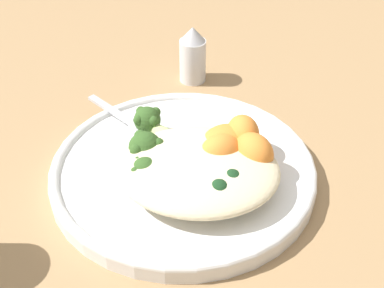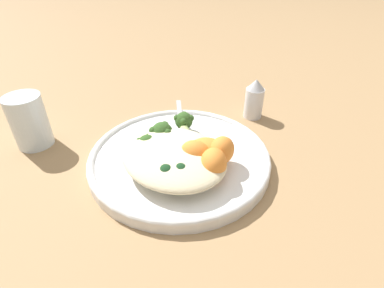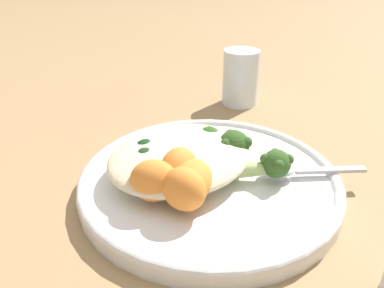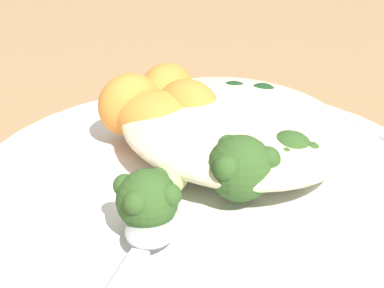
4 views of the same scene
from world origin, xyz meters
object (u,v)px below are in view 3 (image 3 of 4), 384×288
at_px(plate, 209,180).
at_px(broccoli_stalk_2, 207,144).
at_px(kale_tuft, 149,157).
at_px(quinoa_mound, 180,156).
at_px(sweet_potato_chunk_0, 184,189).
at_px(broccoli_stalk_1, 229,148).
at_px(broccoli_stalk_0, 255,166).
at_px(sweet_potato_chunk_3, 179,167).
at_px(sweet_potato_chunk_2, 189,178).
at_px(water_glass, 241,78).
at_px(sweet_potato_chunk_1, 154,180).
at_px(broccoli_stalk_3, 181,151).
at_px(spoon, 291,170).

xyz_separation_m(plate, broccoli_stalk_2, (0.03, 0.03, 0.02)).
bearing_deg(kale_tuft, broccoli_stalk_2, -16.23).
height_order(quinoa_mound, sweet_potato_chunk_0, sweet_potato_chunk_0).
xyz_separation_m(quinoa_mound, broccoli_stalk_1, (0.05, -0.03, 0.00)).
xyz_separation_m(quinoa_mound, broccoli_stalk_0, (0.05, -0.07, -0.00)).
xyz_separation_m(broccoli_stalk_0, sweet_potato_chunk_3, (-0.07, 0.04, 0.01)).
bearing_deg(plate, sweet_potato_chunk_2, -162.16).
distance_m(sweet_potato_chunk_2, water_glass, 0.31).
distance_m(broccoli_stalk_1, kale_tuft, 0.09).
bearing_deg(broccoli_stalk_2, sweet_potato_chunk_1, 166.08).
bearing_deg(water_glass, broccoli_stalk_3, -155.12).
height_order(sweet_potato_chunk_2, sweet_potato_chunk_3, sweet_potato_chunk_3).
bearing_deg(quinoa_mound, water_glass, 26.56).
distance_m(broccoli_stalk_1, sweet_potato_chunk_3, 0.07).
xyz_separation_m(broccoli_stalk_1, water_glass, (0.19, 0.15, 0.01)).
relative_size(broccoli_stalk_3, water_glass, 0.80).
height_order(sweet_potato_chunk_2, water_glass, water_glass).
xyz_separation_m(broccoli_stalk_2, broccoli_stalk_3, (-0.03, 0.01, -0.00)).
height_order(broccoli_stalk_0, broccoli_stalk_3, broccoli_stalk_0).
relative_size(broccoli_stalk_1, kale_tuft, 2.21).
bearing_deg(sweet_potato_chunk_0, sweet_potato_chunk_1, 111.26).
distance_m(quinoa_mound, broccoli_stalk_0, 0.08).
distance_m(sweet_potato_chunk_2, spoon, 0.12).
height_order(broccoli_stalk_2, broccoli_stalk_3, broccoli_stalk_2).
height_order(broccoli_stalk_3, water_glass, water_glass).
height_order(broccoli_stalk_0, sweet_potato_chunk_2, sweet_potato_chunk_2).
distance_m(broccoli_stalk_1, spoon, 0.07).
height_order(plate, broccoli_stalk_1, broccoli_stalk_1).
bearing_deg(broccoli_stalk_0, sweet_potato_chunk_3, -171.71).
bearing_deg(broccoli_stalk_0, spoon, 7.42).
height_order(sweet_potato_chunk_0, spoon, sweet_potato_chunk_0).
height_order(broccoli_stalk_2, sweet_potato_chunk_3, sweet_potato_chunk_3).
xyz_separation_m(quinoa_mound, spoon, (0.08, -0.09, -0.01)).
xyz_separation_m(sweet_potato_chunk_2, kale_tuft, (-0.00, 0.07, -0.00)).
relative_size(broccoli_stalk_1, sweet_potato_chunk_2, 1.80).
bearing_deg(sweet_potato_chunk_2, kale_tuft, 91.35).
bearing_deg(plate, broccoli_stalk_3, 97.74).
xyz_separation_m(kale_tuft, spoon, (0.11, -0.11, -0.01)).
bearing_deg(sweet_potato_chunk_2, water_glass, 31.52).
bearing_deg(sweet_potato_chunk_1, broccoli_stalk_2, 15.92).
xyz_separation_m(quinoa_mound, sweet_potato_chunk_3, (-0.02, -0.02, 0.01)).
bearing_deg(spoon, kale_tuft, 173.53).
relative_size(broccoli_stalk_0, sweet_potato_chunk_3, 2.06).
bearing_deg(quinoa_mound, kale_tuft, 137.16).
distance_m(plate, kale_tuft, 0.07).
bearing_deg(spoon, sweet_potato_chunk_3, -172.82).
xyz_separation_m(sweet_potato_chunk_0, spoon, (0.13, -0.03, -0.02)).
relative_size(sweet_potato_chunk_2, kale_tuft, 1.23).
bearing_deg(sweet_potato_chunk_3, spoon, -32.11).
distance_m(broccoli_stalk_0, sweet_potato_chunk_1, 0.11).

